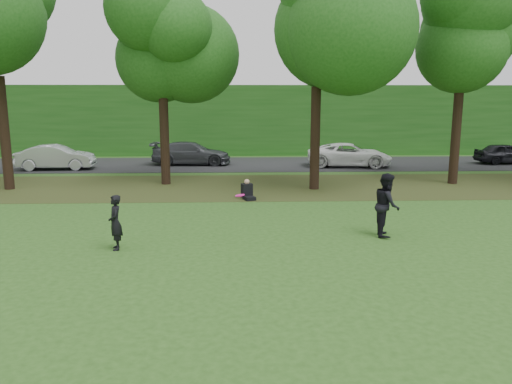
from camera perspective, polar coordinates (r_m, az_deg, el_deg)
ground at (r=10.99m, az=-4.45°, el=-11.52°), size 120.00×120.00×0.00m
leaf_litter at (r=23.54m, az=-3.28°, el=0.60°), size 60.00×7.00×0.01m
street at (r=31.44m, az=-3.04°, el=3.19°), size 70.00×7.00×0.02m
far_hedge at (r=37.20m, az=-2.96°, el=8.23°), size 70.00×3.00×5.00m
player_left at (r=14.29m, az=-15.78°, el=-3.38°), size 0.51×0.64×1.54m
player_right at (r=15.59m, az=14.71°, el=-1.42°), size 0.89×1.05×1.93m
parked_cars at (r=30.37m, az=-6.27°, el=4.24°), size 41.20×3.82×1.48m
frisbee at (r=14.07m, az=-1.86°, el=-0.38°), size 0.29×0.29×0.07m
seated_person at (r=20.63m, az=-0.97°, el=0.03°), size 0.63×0.82×0.83m
tree_line at (r=23.40m, az=-4.39°, el=19.82°), size 55.30×7.90×12.31m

